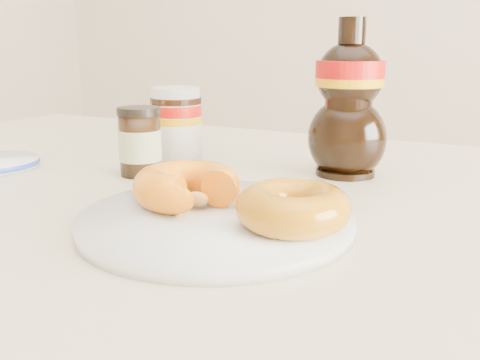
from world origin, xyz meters
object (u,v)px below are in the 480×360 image
at_px(donut_bitten, 187,186).
at_px(syrup_bottle, 349,99).
at_px(donut_whole, 293,207).
at_px(nutella_jar, 176,120).
at_px(dining_table, 204,255).
at_px(plate, 216,220).
at_px(dark_jar, 140,142).

bearing_deg(donut_bitten, syrup_bottle, 61.81).
height_order(donut_whole, nutella_jar, nutella_jar).
xyz_separation_m(dining_table, donut_whole, (0.16, -0.11, 0.11)).
distance_m(plate, dark_jar, 0.24).
relative_size(nutella_jar, syrup_bottle, 0.53).
xyz_separation_m(plate, syrup_bottle, (0.05, 0.26, 0.09)).
height_order(dining_table, donut_whole, donut_whole).
relative_size(donut_bitten, donut_whole, 1.07).
xyz_separation_m(donut_bitten, nutella_jar, (-0.17, 0.23, 0.03)).
bearing_deg(nutella_jar, syrup_bottle, 2.90).
bearing_deg(syrup_bottle, dark_jar, -152.92).
bearing_deg(syrup_bottle, donut_whole, -83.78).
bearing_deg(dining_table, plate, -53.83).
height_order(nutella_jar, syrup_bottle, syrup_bottle).
relative_size(plate, nutella_jar, 2.43).
height_order(plate, donut_whole, donut_whole).
height_order(plate, donut_bitten, donut_bitten).
bearing_deg(donut_whole, donut_bitten, 172.34).
bearing_deg(nutella_jar, dark_jar, -81.74).
distance_m(dining_table, syrup_bottle, 0.27).
distance_m(dining_table, donut_whole, 0.22).
relative_size(dining_table, donut_whole, 13.85).
bearing_deg(donut_whole, dining_table, 145.36).
height_order(dining_table, nutella_jar, nutella_jar).
distance_m(donut_whole, syrup_bottle, 0.27).
distance_m(plate, syrup_bottle, 0.28).
relative_size(dining_table, syrup_bottle, 6.93).
bearing_deg(donut_bitten, plate, -28.44).
bearing_deg(dark_jar, donut_whole, -26.98).
relative_size(dining_table, plate, 5.35).
bearing_deg(dining_table, dark_jar, 165.50).
bearing_deg(donut_whole, dark_jar, 153.02).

